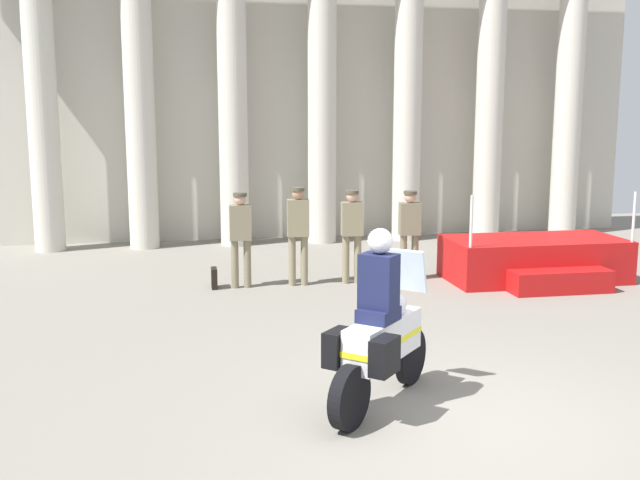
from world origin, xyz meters
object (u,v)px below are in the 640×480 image
Objects in this scene: officer_in_row_3 at (410,228)px; officer_in_row_0 at (241,232)px; briefcase_on_ground at (214,278)px; motorcycle_with_rider at (380,334)px; reviewing_stand at (536,261)px; officer_in_row_2 at (352,229)px; officer_in_row_1 at (298,228)px.

officer_in_row_0 is at bearing 4.26° from officer_in_row_3.
officer_in_row_0 is 4.68× the size of briefcase_on_ground.
briefcase_on_ground is at bearing 55.69° from motorcycle_with_rider.
reviewing_stand is 1.94× the size of officer_in_row_3.
officer_in_row_2 is 0.89× the size of motorcycle_with_rider.
motorcycle_with_rider is at bearing -75.63° from briefcase_on_ground.
officer_in_row_3 is at bearing 21.28° from motorcycle_with_rider.
motorcycle_with_rider is at bearing 103.63° from officer_in_row_0.
reviewing_stand is 3.45m from officer_in_row_2.
reviewing_stand is at bearing 172.42° from officer_in_row_3.
officer_in_row_1 is 1.72m from briefcase_on_ground.
reviewing_stand is 1.69× the size of motorcycle_with_rider.
officer_in_row_0 is at bearing 51.22° from motorcycle_with_rider.
briefcase_on_ground is at bearing 2.95° from officer_in_row_2.
officer_in_row_2 is 5.80m from motorcycle_with_rider.
reviewing_stand is 6.86m from motorcycle_with_rider.
officer_in_row_0 reaches higher than reviewing_stand.
officer_in_row_0 reaches higher than officer_in_row_3.
reviewing_stand is at bearing 178.13° from officer_in_row_1.
motorcycle_with_rider is at bearing 93.50° from officer_in_row_1.
briefcase_on_ground is at bearing 175.41° from reviewing_stand.
officer_in_row_1 is at bearing 4.29° from officer_in_row_2.
briefcase_on_ground is (-3.56, 0.01, -0.80)m from officer_in_row_3.
briefcase_on_ground is (-0.48, 0.04, -0.81)m from officer_in_row_0.
motorcycle_with_rider is (-1.00, -5.71, -0.20)m from officer_in_row_2.
officer_in_row_3 is (-2.28, 0.46, 0.60)m from reviewing_stand.
officer_in_row_1 is (1.02, -0.00, 0.05)m from officer_in_row_0.
officer_in_row_1 reaches higher than officer_in_row_3.
officer_in_row_1 reaches higher than officer_in_row_0.
officer_in_row_1 is 1.04× the size of officer_in_row_2.
officer_in_row_3 is at bearing 168.70° from reviewing_stand.
officer_in_row_1 is 0.98m from officer_in_row_2.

